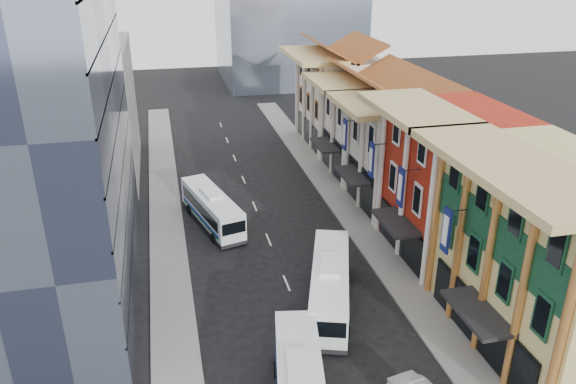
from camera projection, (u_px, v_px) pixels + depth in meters
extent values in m
cube|color=slate|center=(362.00, 229.00, 50.10)|extent=(3.00, 90.00, 0.15)
cube|color=slate|center=(168.00, 250.00, 46.59)|extent=(3.00, 90.00, 0.15)
cube|color=#D0C178|center=(550.00, 258.00, 33.68)|extent=(8.00, 14.00, 12.00)
cube|color=#9E2211|center=(453.00, 183.00, 44.40)|extent=(8.00, 10.00, 12.00)
cube|color=beige|center=(403.00, 155.00, 53.28)|extent=(8.00, 9.00, 10.00)
cube|color=beige|center=(370.00, 128.00, 61.32)|extent=(8.00, 9.00, 10.00)
cube|color=beige|center=(340.00, 100.00, 70.49)|extent=(8.00, 12.00, 11.00)
cube|color=#404A66|center=(16.00, 85.00, 36.19)|extent=(12.00, 26.00, 30.00)
cube|color=gray|center=(85.00, 111.00, 60.14)|extent=(10.00, 18.00, 14.00)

